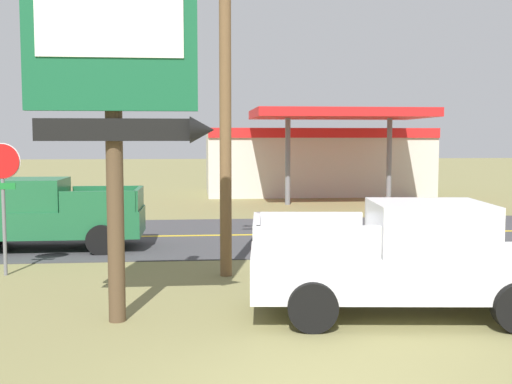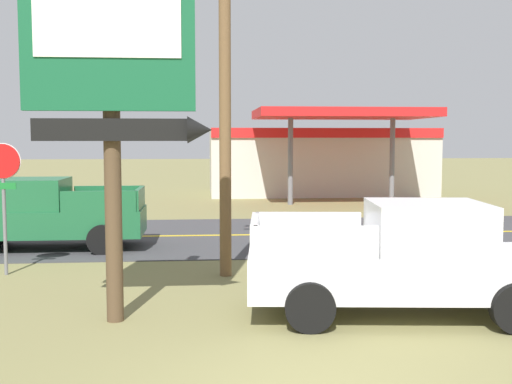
{
  "view_description": "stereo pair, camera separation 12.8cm",
  "coord_description": "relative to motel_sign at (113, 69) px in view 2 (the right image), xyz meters",
  "views": [
    {
      "loc": [
        -1.39,
        -6.55,
        3.04
      ],
      "look_at": [
        0.0,
        8.0,
        1.8
      ],
      "focal_mm": 44.09,
      "sensor_mm": 36.0,
      "label": 1
    },
    {
      "loc": [
        -1.26,
        -6.57,
        3.04
      ],
      "look_at": [
        0.0,
        8.0,
        1.8
      ],
      "focal_mm": 44.09,
      "sensor_mm": 36.0,
      "label": 2
    }
  ],
  "objects": [
    {
      "name": "road_centre_line",
      "position": [
        2.66,
        9.24,
        -4.12
      ],
      "size": [
        126.0,
        0.2,
        0.01
      ],
      "primitive_type": "cube",
      "color": "gold",
      "rests_on": "road_asphalt"
    },
    {
      "name": "motel_sign",
      "position": [
        0.0,
        0.0,
        0.0
      ],
      "size": [
        3.0,
        0.54,
        6.23
      ],
      "color": "brown",
      "rests_on": "ground"
    },
    {
      "name": "stop_sign",
      "position": [
        -2.98,
        3.96,
        -2.12
      ],
      "size": [
        0.8,
        0.08,
        2.95
      ],
      "color": "slate",
      "rests_on": "ground"
    },
    {
      "name": "pickup_green_on_road",
      "position": [
        -2.89,
        7.24,
        -3.18
      ],
      "size": [
        5.2,
        2.24,
        1.96
      ],
      "color": "#1E6038",
      "rests_on": "ground"
    },
    {
      "name": "pickup_white_parked_on_lawn",
      "position": [
        4.85,
        0.05,
        -3.18
      ],
      "size": [
        5.37,
        2.64,
        1.96
      ],
      "color": "silver",
      "rests_on": "ground"
    },
    {
      "name": "road_asphalt",
      "position": [
        2.66,
        9.24,
        -4.14
      ],
      "size": [
        140.0,
        8.0,
        0.02
      ],
      "primitive_type": "cube",
      "color": "#3D3D3F",
      "rests_on": "ground"
    },
    {
      "name": "utility_pole",
      "position": [
        1.92,
        3.48,
        0.73
      ],
      "size": [
        1.61,
        0.26,
        9.22
      ],
      "color": "brown",
      "rests_on": "ground"
    },
    {
      "name": "gas_station",
      "position": [
        7.89,
        24.03,
        -2.2
      ],
      "size": [
        12.0,
        11.5,
        4.4
      ],
      "color": "beige",
      "rests_on": "ground"
    }
  ]
}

